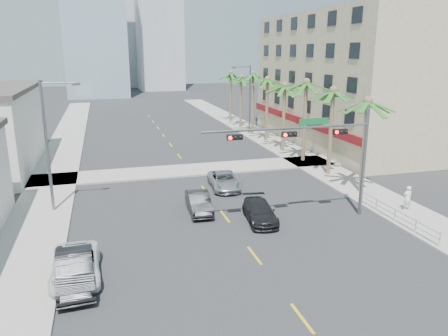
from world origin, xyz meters
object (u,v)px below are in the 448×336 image
at_px(traffic_signal_mast, 321,144).
at_px(car_parked_mid, 75,271).
at_px(car_lane_right, 260,212).
at_px(car_parked_far, 76,266).
at_px(car_lane_left, 199,203).
at_px(pedestrian, 407,198).
at_px(car_lane_center, 224,181).

xyz_separation_m(traffic_signal_mast, car_parked_mid, (-15.02, -4.66, -4.28)).
bearing_deg(car_lane_right, car_parked_mid, -147.08).
distance_m(car_parked_far, car_lane_right, 12.16).
bearing_deg(car_lane_right, car_lane_left, 150.22).
height_order(car_parked_mid, car_lane_left, car_parked_mid).
bearing_deg(car_parked_mid, car_parked_far, 84.91).
bearing_deg(car_lane_left, pedestrian, -12.37).
relative_size(car_lane_left, car_lane_center, 0.88).
height_order(car_parked_far, car_lane_left, car_lane_left).
xyz_separation_m(car_parked_mid, pedestrian, (21.58, 4.19, 0.23)).
bearing_deg(car_lane_left, car_lane_center, 59.51).
bearing_deg(pedestrian, car_lane_right, -4.64).
height_order(car_parked_far, car_lane_center, car_parked_far).
distance_m(car_parked_far, pedestrian, 21.85).
bearing_deg(car_lane_center, car_parked_mid, -125.81).
bearing_deg(pedestrian, traffic_signal_mast, -2.16).
distance_m(car_lane_center, car_lane_right, 7.34).
bearing_deg(traffic_signal_mast, pedestrian, -4.06).
bearing_deg(car_parked_far, car_lane_right, 21.91).
height_order(car_parked_far, car_lane_right, car_parked_far).
xyz_separation_m(traffic_signal_mast, pedestrian, (6.55, -0.47, -4.05)).
bearing_deg(car_lane_left, traffic_signal_mast, -21.71).
relative_size(car_parked_mid, pedestrian, 2.74).
xyz_separation_m(car_lane_center, pedestrian, (10.73, -8.52, 0.36)).
distance_m(car_lane_left, car_lane_center, 5.62).
bearing_deg(pedestrian, car_parked_far, 11.09).
distance_m(car_parked_mid, pedestrian, 21.98).
bearing_deg(car_parked_mid, car_lane_right, 21.56).
height_order(car_parked_far, pedestrian, pedestrian).
relative_size(car_lane_left, pedestrian, 2.41).
relative_size(car_parked_far, car_lane_right, 1.11).
distance_m(car_lane_center, pedestrian, 13.70).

